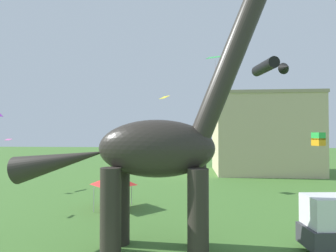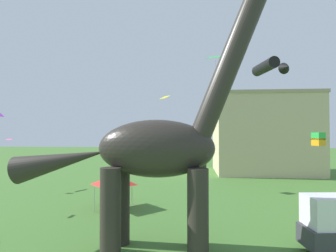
{
  "view_description": "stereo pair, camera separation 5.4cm",
  "coord_description": "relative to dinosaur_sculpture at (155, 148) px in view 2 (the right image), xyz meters",
  "views": [
    {
      "loc": [
        4.19,
        -10.66,
        6.76
      ],
      "look_at": [
        2.79,
        6.86,
        7.18
      ],
      "focal_mm": 30.38,
      "sensor_mm": 36.0,
      "label": 1
    },
    {
      "loc": [
        4.24,
        -10.66,
        6.76
      ],
      "look_at": [
        2.79,
        6.86,
        7.18
      ],
      "focal_mm": 30.38,
      "sensor_mm": 36.0,
      "label": 2
    }
  ],
  "objects": [
    {
      "name": "dinosaur_sculpture",
      "position": [
        0.0,
        0.0,
        0.0
      ],
      "size": [
        15.5,
        3.28,
        16.21
      ],
      "rotation": [
        0.0,
        0.0,
        -0.07
      ],
      "color": "#2D2823",
      "rests_on": "ground_plane"
    },
    {
      "name": "kite_near_low",
      "position": [
        4.5,
        12.28,
        8.43
      ],
      "size": [
        1.98,
        1.71,
        2.14
      ],
      "color": "green"
    },
    {
      "name": "kite_far_left",
      "position": [
        8.17,
        -1.89,
        0.59
      ],
      "size": [
        0.6,
        0.6,
        0.64
      ],
      "color": "green"
    },
    {
      "name": "kite_drifting",
      "position": [
        -1.08,
        17.63,
        5.14
      ],
      "size": [
        1.48,
        1.52,
        0.42
      ],
      "color": "yellow"
    },
    {
      "name": "kite_high_left",
      "position": [
        -19.01,
        15.19,
        0.11
      ],
      "size": [
        0.83,
        0.67,
        0.18
      ],
      "color": "pink"
    },
    {
      "name": "kite_far_right",
      "position": [
        7.54,
        4.12,
        5.49
      ],
      "size": [
        2.62,
        2.9,
        0.83
      ],
      "color": "black"
    },
    {
      "name": "festival_canopy_tent",
      "position": [
        -4.85,
        8.97,
        -3.32
      ],
      "size": [
        3.15,
        3.15,
        3.0
      ],
      "color": "#B2B2B7",
      "rests_on": "ground_plane"
    },
    {
      "name": "background_building_block",
      "position": [
        14.23,
        33.43,
        0.77
      ],
      "size": [
        16.38,
        12.63,
        13.24
      ],
      "color": "#CCB78E",
      "rests_on": "ground_plane"
    }
  ]
}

